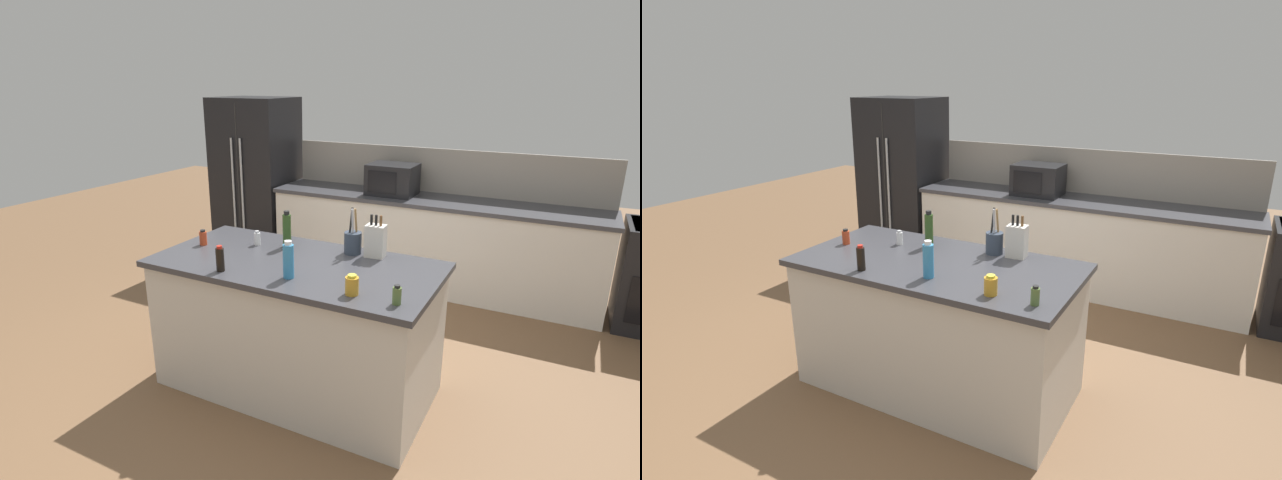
# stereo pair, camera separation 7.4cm
# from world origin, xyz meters

# --- Properties ---
(ground_plane) EXTENTS (14.00, 14.00, 0.00)m
(ground_plane) POSITION_xyz_m (0.00, 0.00, 0.00)
(ground_plane) COLOR brown
(back_counter_run) EXTENTS (3.34, 0.66, 0.94)m
(back_counter_run) POSITION_xyz_m (0.30, 2.20, 0.47)
(back_counter_run) COLOR beige
(back_counter_run) RESTS_ON ground_plane
(wall_backsplash) EXTENTS (3.30, 0.03, 0.46)m
(wall_backsplash) POSITION_xyz_m (0.30, 2.52, 1.17)
(wall_backsplash) COLOR gray
(wall_backsplash) RESTS_ON back_counter_run
(kitchen_island) EXTENTS (1.89, 0.94, 0.94)m
(kitchen_island) POSITION_xyz_m (0.00, 0.00, 0.47)
(kitchen_island) COLOR beige
(kitchen_island) RESTS_ON ground_plane
(refrigerator) EXTENTS (0.87, 0.75, 1.89)m
(refrigerator) POSITION_xyz_m (-1.84, 2.25, 0.94)
(refrigerator) COLOR black
(refrigerator) RESTS_ON ground_plane
(microwave) EXTENTS (0.48, 0.39, 0.32)m
(microwave) POSITION_xyz_m (-0.12, 2.20, 1.10)
(microwave) COLOR black
(microwave) RESTS_ON back_counter_run
(knife_block) EXTENTS (0.14, 0.11, 0.29)m
(knife_block) POSITION_xyz_m (0.43, 0.34, 1.05)
(knife_block) COLOR beige
(knife_block) RESTS_ON kitchen_island
(utensil_crock) EXTENTS (0.12, 0.12, 0.32)m
(utensil_crock) POSITION_xyz_m (0.26, 0.33, 1.02)
(utensil_crock) COLOR #333D4C
(utensil_crock) RESTS_ON kitchen_island
(salt_shaker) EXTENTS (0.05, 0.05, 0.11)m
(salt_shaker) POSITION_xyz_m (-0.42, 0.18, 0.99)
(salt_shaker) COLOR silver
(salt_shaker) RESTS_ON kitchen_island
(honey_jar) EXTENTS (0.08, 0.08, 0.12)m
(honey_jar) POSITION_xyz_m (0.54, -0.30, 0.99)
(honey_jar) COLOR gold
(honey_jar) RESTS_ON kitchen_island
(olive_oil_bottle) EXTENTS (0.06, 0.06, 0.26)m
(olive_oil_bottle) POSITION_xyz_m (-0.21, 0.24, 1.06)
(olive_oil_bottle) COLOR #2D4C1E
(olive_oil_bottle) RESTS_ON kitchen_island
(spice_jar_paprika) EXTENTS (0.05, 0.05, 0.11)m
(spice_jar_paprika) POSITION_xyz_m (-0.77, 0.00, 0.99)
(spice_jar_paprika) COLOR #B73D1E
(spice_jar_paprika) RESTS_ON kitchen_island
(soy_sauce_bottle) EXTENTS (0.05, 0.05, 0.17)m
(soy_sauce_bottle) POSITION_xyz_m (-0.33, -0.36, 1.02)
(soy_sauce_bottle) COLOR black
(soy_sauce_bottle) RESTS_ON kitchen_island
(spice_jar_oregano) EXTENTS (0.05, 0.05, 0.11)m
(spice_jar_oregano) POSITION_xyz_m (0.80, -0.31, 0.99)
(spice_jar_oregano) COLOR #567038
(spice_jar_oregano) RESTS_ON kitchen_island
(dish_soap_bottle) EXTENTS (0.07, 0.07, 0.23)m
(dish_soap_bottle) POSITION_xyz_m (0.10, -0.26, 1.05)
(dish_soap_bottle) COLOR #3384BC
(dish_soap_bottle) RESTS_ON kitchen_island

